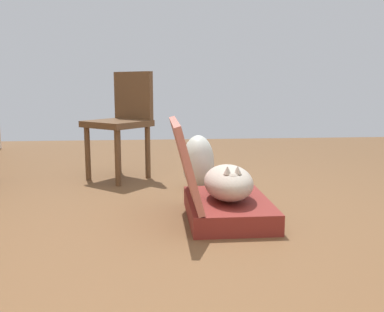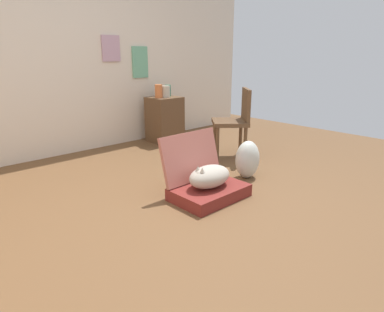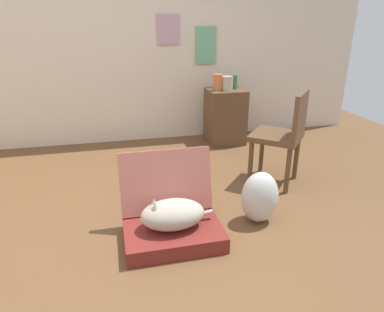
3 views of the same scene
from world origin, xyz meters
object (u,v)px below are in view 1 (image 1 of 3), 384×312
object	(u,v)px
suitcase_base	(228,209)
plastic_bag_white	(198,163)
cat	(228,182)
chair	(123,119)

from	to	relation	value
suitcase_base	plastic_bag_white	size ratio (longest dim) A/B	1.65
cat	plastic_bag_white	size ratio (longest dim) A/B	1.27
plastic_bag_white	chair	xyz separation A→B (m)	(0.47, 0.57, 0.29)
plastic_bag_white	chair	bearing A→B (deg)	50.77
cat	plastic_bag_white	distance (m)	0.70
suitcase_base	chair	size ratio (longest dim) A/B	0.77
suitcase_base	cat	size ratio (longest dim) A/B	1.30
chair	cat	bearing A→B (deg)	-18.33
plastic_bag_white	suitcase_base	bearing A→B (deg)	-171.01
cat	chair	bearing A→B (deg)	30.44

